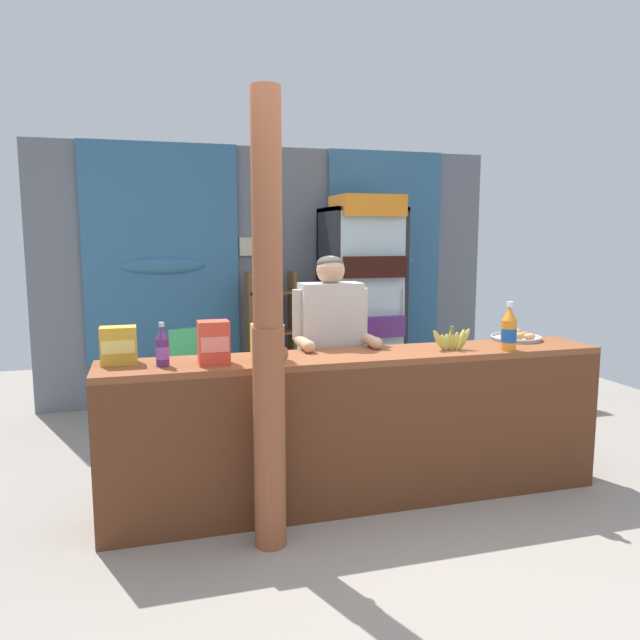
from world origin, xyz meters
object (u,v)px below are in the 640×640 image
soda_bottle_grape_soda (162,348)px  banana_bunch (451,340)px  bottle_shelf_rack (271,336)px  pastry_tray (516,337)px  snack_box_instant_noodle (267,342)px  plastic_lawn_chair (199,371)px  soda_bottle_orange_soda (509,330)px  drink_fridge (362,292)px  snack_box_choco_powder (119,345)px  shopkeeper (331,340)px  timber_post (268,336)px  stall_counter (366,417)px  snack_box_crackers (214,343)px

soda_bottle_grape_soda → banana_bunch: (1.79, -0.01, -0.04)m
bottle_shelf_rack → pastry_tray: 2.57m
bottle_shelf_rack → snack_box_instant_noodle: size_ratio=6.15×
plastic_lawn_chair → soda_bottle_orange_soda: 2.76m
drink_fridge → pastry_tray: drink_fridge is taller
plastic_lawn_chair → drink_fridge: bearing=9.3°
snack_box_choco_powder → plastic_lawn_chair: bearing=71.7°
soda_bottle_orange_soda → plastic_lawn_chair: bearing=131.5°
plastic_lawn_chair → shopkeeper: size_ratio=0.56×
pastry_tray → soda_bottle_grape_soda: bearing=-175.2°
snack_box_instant_noodle → soda_bottle_grape_soda: bearing=180.0°
timber_post → pastry_tray: bearing=16.9°
stall_counter → plastic_lawn_chair: 2.14m
shopkeeper → snack_box_choco_powder: size_ratio=7.21×
shopkeeper → soda_bottle_orange_soda: size_ratio=4.95×
drink_fridge → bottle_shelf_rack: 1.00m
timber_post → plastic_lawn_chair: bearing=94.7°
timber_post → snack_box_crackers: bearing=125.5°
shopkeeper → snack_box_crackers: size_ratio=6.23×
snack_box_crackers → soda_bottle_orange_soda: bearing=-3.1°
soda_bottle_grape_soda → snack_box_instant_noodle: 0.60m
timber_post → pastry_tray: timber_post is taller
plastic_lawn_chair → soda_bottle_orange_soda: (1.79, -2.02, 0.59)m
drink_fridge → snack_box_choco_powder: size_ratio=9.56×
drink_fridge → snack_box_choco_powder: 3.00m
drink_fridge → snack_box_instant_noodle: 2.56m
banana_bunch → pastry_tray: bearing=19.0°
soda_bottle_grape_soda → snack_box_crackers: bearing=-4.4°
soda_bottle_orange_soda → snack_box_instant_noodle: bearing=175.5°
timber_post → soda_bottle_grape_soda: (-0.53, 0.37, -0.10)m
plastic_lawn_chair → snack_box_instant_noodle: (0.25, -1.90, 0.57)m
timber_post → soda_bottle_grape_soda: size_ratio=9.70×
timber_post → snack_box_instant_noodle: bearing=79.8°
stall_counter → snack_box_crackers: (-0.91, 0.04, 0.50)m
soda_bottle_orange_soda → snack_box_choco_powder: (-2.37, 0.26, -0.02)m
bottle_shelf_rack → snack_box_instant_noodle: bottle_shelf_rack is taller
stall_counter → timber_post: (-0.66, -0.30, 0.58)m
bottle_shelf_rack → banana_bunch: bearing=-74.0°
snack_box_crackers → soda_bottle_grape_soda: bearing=175.6°
snack_box_crackers → banana_bunch: 1.51m
bottle_shelf_rack → snack_box_crackers: bearing=-108.7°
soda_bottle_orange_soda → stall_counter: bearing=176.6°
bottle_shelf_rack → snack_box_choco_powder: bottle_shelf_rack is taller
drink_fridge → snack_box_instant_noodle: drink_fridge is taller
shopkeeper → snack_box_instant_noodle: (-0.51, -0.41, 0.08)m
soda_bottle_orange_soda → banana_bunch: soda_bottle_orange_soda is taller
plastic_lawn_chair → snack_box_instant_noodle: size_ratio=3.99×
soda_bottle_grape_soda → snack_box_instant_noodle: soda_bottle_grape_soda is taller
timber_post → snack_box_instant_noodle: 0.39m
snack_box_instant_noodle → pastry_tray: (1.81, 0.20, -0.08)m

